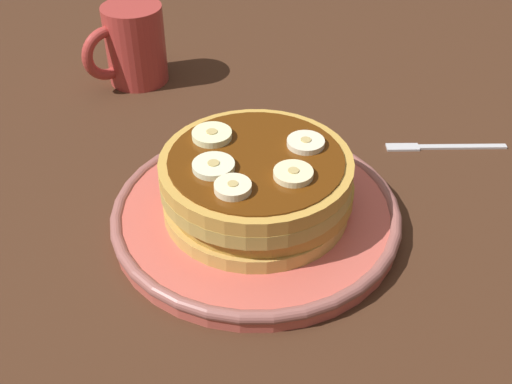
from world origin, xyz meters
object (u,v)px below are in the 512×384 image
banana_slice_3 (293,174)px  banana_slice_4 (212,136)px  banana_slice_0 (233,188)px  banana_slice_1 (306,143)px  plate (256,213)px  pancake_stack (258,183)px  banana_slice_2 (214,167)px  coffee_mug (133,44)px  fork (439,146)px

banana_slice_3 → banana_slice_4: size_ratio=0.92×
banana_slice_0 → banana_slice_1: 8.99cm
plate → pancake_stack: pancake_stack is taller
banana_slice_2 → coffee_mug: size_ratio=0.33×
banana_slice_1 → plate: bearing=-15.0°
banana_slice_0 → banana_slice_4: bearing=-114.3°
fork → banana_slice_1: bearing=-6.1°
banana_slice_2 → banana_slice_3: (-4.42, 5.04, 0.01)cm
banana_slice_1 → pancake_stack: bearing=-15.7°
plate → banana_slice_3: banana_slice_3 is taller
banana_slice_3 → coffee_mug: (-5.12, -34.67, -2.49)cm
plate → fork: plate is taller
pancake_stack → banana_slice_3: bearing=97.5°
plate → pancake_stack: bearing=-178.5°
plate → pancake_stack: 3.39cm
pancake_stack → banana_slice_0: size_ratio=5.78×
banana_slice_1 → fork: banana_slice_1 is taller
plate → fork: (-22.96, 3.19, -0.80)cm
banana_slice_1 → banana_slice_3: same height
banana_slice_2 → banana_slice_1: bearing=164.4°
banana_slice_2 → fork: 27.95cm
banana_slice_3 → fork: bearing=-178.0°
banana_slice_3 → coffee_mug: bearing=-98.4°
banana_slice_1 → banana_slice_4: size_ratio=0.93×
plate → banana_slice_1: 7.99cm
banana_slice_3 → coffee_mug: 35.13cm
banana_slice_0 → coffee_mug: coffee_mug is taller
banana_slice_0 → plate: bearing=-152.1°
plate → coffee_mug: 31.51cm
banana_slice_2 → coffee_mug: bearing=-107.9°
banana_slice_3 → fork: banana_slice_3 is taller
pancake_stack → banana_slice_3: 5.00cm
pancake_stack → banana_slice_0: bearing=26.9°
banana_slice_2 → pancake_stack: bearing=164.4°
banana_slice_0 → fork: bearing=178.1°
banana_slice_0 → banana_slice_2: 3.40cm
banana_slice_0 → fork: (-27.23, 0.93, -7.23)cm
banana_slice_4 → banana_slice_2: bearing=55.2°
banana_slice_1 → coffee_mug: bearing=-92.1°
plate → banana_slice_2: bearing=-16.4°
plate → banana_slice_3: (-0.71, 3.95, 6.39)cm
pancake_stack → banana_slice_1: bearing=164.3°
banana_slice_3 → fork: 23.39cm
banana_slice_1 → fork: 19.76cm
banana_slice_2 → banana_slice_3: size_ratio=1.08×
banana_slice_4 → coffee_mug: (-6.84, -25.75, -2.51)cm
banana_slice_0 → banana_slice_4: 7.93cm
banana_slice_3 → banana_slice_4: 9.08cm
pancake_stack → banana_slice_4: 5.94cm
plate → fork: size_ratio=2.46×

